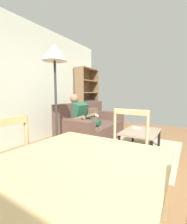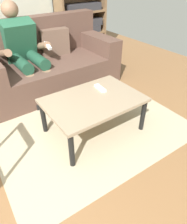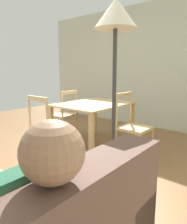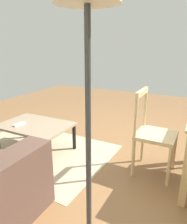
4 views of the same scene
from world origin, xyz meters
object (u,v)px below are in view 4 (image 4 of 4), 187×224
coffee_table (36,128)px  floor_lamp (87,14)px  dining_chair_facing_couch (153,134)px  tv_remote (19,124)px

coffee_table → floor_lamp: 2.06m
coffee_table → dining_chair_facing_couch: dining_chair_facing_couch is taller
tv_remote → floor_lamp: (-1.52, 0.85, 1.16)m
tv_remote → floor_lamp: size_ratio=0.09×
coffee_table → tv_remote: size_ratio=5.56×
tv_remote → dining_chair_facing_couch: bearing=16.5°
tv_remote → floor_lamp: bearing=-23.6°
floor_lamp → dining_chair_facing_couch: bearing=-98.9°
dining_chair_facing_couch → floor_lamp: bearing=81.1°
coffee_table → tv_remote: (0.17, 0.12, 0.06)m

